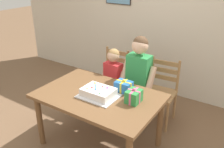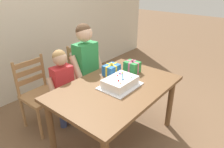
{
  "view_description": "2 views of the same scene",
  "coord_description": "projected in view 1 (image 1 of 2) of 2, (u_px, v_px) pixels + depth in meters",
  "views": [
    {
      "loc": [
        1.48,
        -1.99,
        2.11
      ],
      "look_at": [
        0.09,
        0.15,
        0.95
      ],
      "focal_mm": 38.88,
      "sensor_mm": 36.0,
      "label": 1
    },
    {
      "loc": [
        -1.56,
        -1.23,
        1.81
      ],
      "look_at": [
        0.06,
        0.11,
        0.82
      ],
      "focal_mm": 32.94,
      "sensor_mm": 36.0,
      "label": 2
    }
  ],
  "objects": [
    {
      "name": "gift_box_beside_cake",
      "position": [
        134.0,
        96.0,
        2.65
      ],
      "size": [
        0.15,
        0.18,
        0.18
      ],
      "color": "#2D8E42",
      "rests_on": "dining_table"
    },
    {
      "name": "child_older",
      "position": [
        139.0,
        74.0,
        3.22
      ],
      "size": [
        0.47,
        0.27,
        1.3
      ],
      "color": "#38426B",
      "rests_on": "ground"
    },
    {
      "name": "gift_box_red_large",
      "position": [
        124.0,
        86.0,
        2.88
      ],
      "size": [
        0.2,
        0.15,
        0.16
      ],
      "color": "#286BB7",
      "rests_on": "dining_table"
    },
    {
      "name": "back_wall",
      "position": [
        163.0,
        19.0,
        3.99
      ],
      "size": [
        6.4,
        0.11,
        2.6
      ],
      "color": "beige",
      "rests_on": "ground"
    },
    {
      "name": "chair_right",
      "position": [
        160.0,
        92.0,
        3.44
      ],
      "size": [
        0.45,
        0.45,
        0.92
      ],
      "color": "#A87A4C",
      "rests_on": "ground"
    },
    {
      "name": "chair_left",
      "position": [
        112.0,
        78.0,
        3.84
      ],
      "size": [
        0.42,
        0.42,
        0.92
      ],
      "color": "#A87A4C",
      "rests_on": "ground"
    },
    {
      "name": "child_younger",
      "position": [
        113.0,
        77.0,
        3.48
      ],
      "size": [
        0.4,
        0.24,
        1.06
      ],
      "color": "#38426B",
      "rests_on": "ground"
    },
    {
      "name": "dining_table",
      "position": [
        99.0,
        101.0,
        2.87
      ],
      "size": [
        1.43,
        0.94,
        0.73
      ],
      "color": "brown",
      "rests_on": "ground"
    },
    {
      "name": "birthday_cake",
      "position": [
        98.0,
        93.0,
        2.77
      ],
      "size": [
        0.44,
        0.34,
        0.19
      ],
      "color": "silver",
      "rests_on": "dining_table"
    },
    {
      "name": "ground_plane",
      "position": [
        100.0,
        144.0,
        3.13
      ],
      "size": [
        20.0,
        20.0,
        0.0
      ],
      "primitive_type": "plane",
      "color": "brown"
    }
  ]
}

